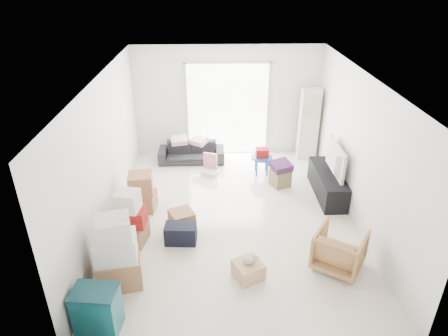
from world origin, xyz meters
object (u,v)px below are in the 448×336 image
armchair (340,248)px  storage_bins (97,310)px  wood_crate (248,270)px  television (329,169)px  sofa (191,149)px  kids_table (262,156)px  ac_tower (309,124)px  tv_console (327,183)px  ottoman (280,178)px

armchair → storage_bins: (-3.50, -1.12, -0.03)m
storage_bins → wood_crate: (2.05, 0.92, -0.20)m
television → armchair: (-0.40, -2.24, -0.22)m
sofa → kids_table: 1.78m
ac_tower → armchair: (-0.35, -4.07, -0.51)m
tv_console → television: size_ratio=1.43×
ottoman → kids_table: size_ratio=0.59×
ac_tower → storage_bins: 6.48m
kids_table → ac_tower: bearing=34.6°
armchair → ottoman: size_ratio=2.01×
sofa → storage_bins: storage_bins is taller
kids_table → ottoman: bearing=-59.1°
ac_tower → ottoman: ac_tower is taller
ac_tower → tv_console: 1.93m
tv_console → storage_bins: size_ratio=2.35×
storage_bins → wood_crate: storage_bins is taller
tv_console → television: 0.33m
ac_tower → storage_bins: bearing=-126.6°
sofa → storage_bins: bearing=-101.4°
armchair → storage_bins: size_ratio=1.11×
ac_tower → sofa: (-2.85, -0.15, -0.56)m
tv_console → storage_bins: storage_bins is taller
sofa → armchair: armchair is taller
wood_crate → kids_table: bearing=80.2°
ac_tower → sofa: size_ratio=1.10×
ac_tower → kids_table: 1.53m
storage_bins → wood_crate: bearing=24.1°
ac_tower → ottoman: bearing=-121.6°
tv_console → ottoman: 1.01m
tv_console → ottoman: (-0.91, 0.43, -0.08)m
television → sofa: bearing=60.1°
ac_tower → tv_console: (0.05, -1.83, -0.62)m
ottoman → ac_tower: bearing=58.4°
tv_console → armchair: (-0.40, -2.24, 0.11)m
sofa → kids_table: bearing=-22.7°
ac_tower → television: ac_tower is taller
television → wood_crate: (-1.85, -2.43, -0.46)m
armchair → ottoman: 2.72m
sofa → wood_crate: size_ratio=3.94×
television → storage_bins: same height
television → kids_table: (-1.26, 1.00, -0.15)m
ac_tower → wood_crate: bearing=-112.9°
armchair → ottoman: (-0.51, 2.66, -0.18)m
storage_bins → wood_crate: 2.26m
storage_bins → kids_table: bearing=58.7°
tv_console → kids_table: size_ratio=2.52×
ottoman → wood_crate: 3.01m
television → wood_crate: television is taller
storage_bins → ac_tower: bearing=53.4°
tv_console → kids_table: 1.62m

